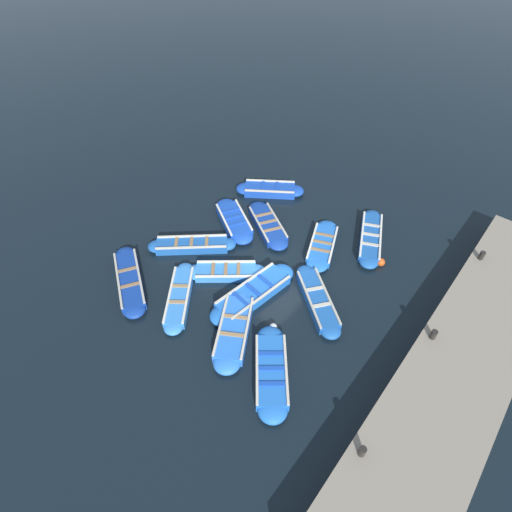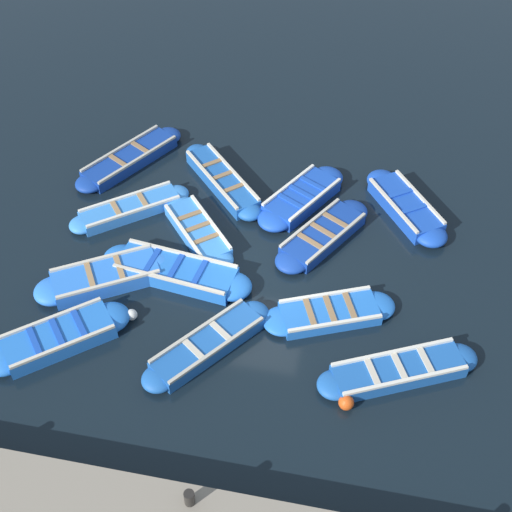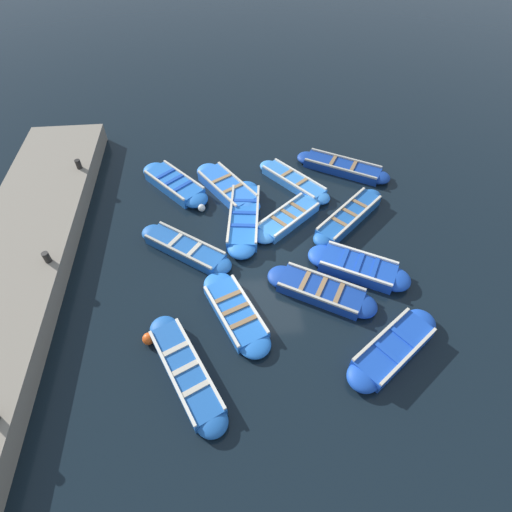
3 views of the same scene
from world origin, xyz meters
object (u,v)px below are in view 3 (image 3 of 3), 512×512
(boat_drifting, at_px, (393,348))
(boat_outer_left, at_px, (349,217))
(boat_bow_out, at_px, (185,248))
(boat_tucked, at_px, (293,181))
(bollard_mid_south, at_px, (78,164))
(boat_alongside, at_px, (186,371))
(boat_inner_gap, at_px, (244,217))
(boat_centre, at_px, (288,218))
(boat_stern_in, at_px, (358,267))
(buoy_yellow_far, at_px, (149,339))
(boat_end_of_row, at_px, (174,184))
(boat_broadside, at_px, (235,312))
(boat_far_corner, at_px, (321,291))
(boat_outer_right, at_px, (342,167))
(bollard_mid_north, at_px, (47,257))
(boat_near_quay, at_px, (227,188))
(buoy_orange_near, at_px, (202,208))

(boat_drifting, bearing_deg, boat_outer_left, 88.73)
(boat_drifting, distance_m, boat_bow_out, 7.04)
(boat_tucked, relative_size, boat_drifting, 0.97)
(boat_bow_out, height_order, bollard_mid_south, bollard_mid_south)
(boat_alongside, bearing_deg, boat_inner_gap, 71.25)
(boat_centre, bearing_deg, boat_stern_in, -53.91)
(boat_stern_in, bearing_deg, buoy_yellow_far, -163.05)
(boat_end_of_row, relative_size, buoy_yellow_far, 9.55)
(boat_broadside, height_order, boat_bow_out, boat_bow_out)
(boat_stern_in, relative_size, boat_inner_gap, 0.81)
(boat_far_corner, height_order, buoy_yellow_far, boat_far_corner)
(boat_outer_right, distance_m, bollard_mid_north, 11.23)
(boat_outer_right, distance_m, boat_drifting, 8.17)
(boat_far_corner, relative_size, buoy_yellow_far, 9.97)
(boat_centre, bearing_deg, boat_outer_left, -4.73)
(boat_far_corner, distance_m, buoy_yellow_far, 5.15)
(boat_centre, bearing_deg, boat_drifting, -69.42)
(boat_broadside, bearing_deg, boat_end_of_row, 108.15)
(boat_tucked, height_order, boat_outer_right, boat_outer_right)
(boat_broadside, relative_size, boat_near_quay, 0.95)
(boat_near_quay, height_order, bollard_mid_south, bollard_mid_south)
(boat_tucked, xyz_separation_m, buoy_orange_near, (-3.58, -1.21, -0.02))
(boat_centre, bearing_deg, boat_bow_out, -162.13)
(boat_tucked, relative_size, boat_broadside, 0.94)
(bollard_mid_south, bearing_deg, buoy_yellow_far, -67.23)
(boat_outer_left, bearing_deg, boat_centre, 175.27)
(boat_near_quay, relative_size, boat_bow_out, 1.07)
(boat_tucked, height_order, boat_end_of_row, boat_end_of_row)
(boat_broadside, xyz_separation_m, buoy_orange_near, (-0.96, 4.64, -0.01))
(boat_stern_in, relative_size, bollard_mid_north, 9.48)
(boat_broadside, bearing_deg, boat_stern_in, 17.98)
(boat_near_quay, distance_m, boat_inner_gap, 1.75)
(boat_end_of_row, height_order, boat_alongside, boat_end_of_row)
(boat_tucked, height_order, buoy_orange_near, boat_tucked)
(boat_near_quay, bearing_deg, boat_stern_in, -47.91)
(boat_outer_left, height_order, buoy_yellow_far, boat_outer_left)
(boat_outer_left, bearing_deg, boat_drifting, -91.27)
(boat_inner_gap, height_order, boat_drifting, boat_drifting)
(buoy_orange_near, bearing_deg, bollard_mid_south, 156.03)
(boat_outer_right, bearing_deg, boat_outer_left, -99.21)
(boat_far_corner, bearing_deg, boat_bow_out, 152.56)
(boat_inner_gap, bearing_deg, boat_near_quay, 107.30)
(bollard_mid_south, distance_m, buoy_orange_near, 5.02)
(boat_drifting, distance_m, buoy_yellow_far, 6.62)
(boat_bow_out, bearing_deg, buoy_orange_near, 74.95)
(boat_drifting, xyz_separation_m, boat_alongside, (-5.52, -0.12, -0.03))
(boat_inner_gap, bearing_deg, boat_outer_right, 31.87)
(boat_inner_gap, distance_m, boat_bow_out, 2.43)
(boat_inner_gap, relative_size, boat_alongside, 1.09)
(boat_near_quay, height_order, boat_end_of_row, boat_near_quay)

